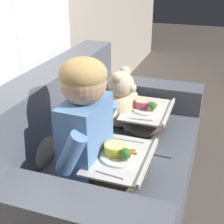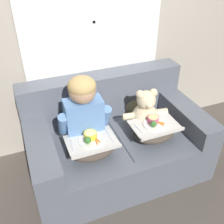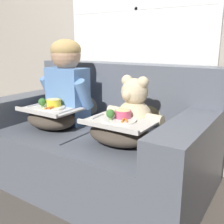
{
  "view_description": "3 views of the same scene",
  "coord_description": "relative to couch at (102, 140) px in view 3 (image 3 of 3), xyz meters",
  "views": [
    {
      "loc": [
        -1.58,
        -0.56,
        1.47
      ],
      "look_at": [
        0.13,
        0.03,
        0.61
      ],
      "focal_mm": 50.0,
      "sensor_mm": 36.0,
      "label": 1
    },
    {
      "loc": [
        -0.76,
        -1.78,
        2.0
      ],
      "look_at": [
        -0.04,
        0.02,
        0.69
      ],
      "focal_mm": 42.0,
      "sensor_mm": 36.0,
      "label": 2
    },
    {
      "loc": [
        1.12,
        -1.49,
        1.04
      ],
      "look_at": [
        0.14,
        -0.01,
        0.58
      ],
      "focal_mm": 42.0,
      "sensor_mm": 36.0,
      "label": 3
    }
  ],
  "objects": [
    {
      "name": "ground_plane",
      "position": [
        0.0,
        -0.07,
        -0.32
      ],
      "size": [
        14.0,
        14.0,
        0.0
      ],
      "primitive_type": "plane",
      "color": "#4C443D"
    },
    {
      "name": "couch",
      "position": [
        0.0,
        0.0,
        0.0
      ],
      "size": [
        1.64,
        0.99,
        0.89
      ],
      "color": "#565B66",
      "rests_on": "ground_plane"
    },
    {
      "name": "throw_pillow_behind_child",
      "position": [
        -0.3,
        0.25,
        0.26
      ],
      "size": [
        0.32,
        0.16,
        0.33
      ],
      "color": "#C1B293",
      "rests_on": "couch"
    },
    {
      "name": "lap_tray_teddy",
      "position": [
        0.3,
        -0.23,
        0.19
      ],
      "size": [
        0.42,
        0.31,
        0.23
      ],
      "color": "#473D33",
      "rests_on": "teddy_bear"
    },
    {
      "name": "teddy_bear",
      "position": [
        0.3,
        -0.05,
        0.28
      ],
      "size": [
        0.45,
        0.32,
        0.42
      ],
      "color": "beige",
      "rests_on": "couch"
    },
    {
      "name": "throw_pillow_behind_teddy",
      "position": [
        0.3,
        0.25,
        0.26
      ],
      "size": [
        0.3,
        0.15,
        0.32
      ],
      "color": "tan",
      "rests_on": "couch"
    },
    {
      "name": "child_figure",
      "position": [
        -0.3,
        -0.04,
        0.47
      ],
      "size": [
        0.47,
        0.23,
        0.65
      ],
      "color": "#5B84BC",
      "rests_on": "couch"
    },
    {
      "name": "lap_tray_child",
      "position": [
        -0.3,
        -0.23,
        0.19
      ],
      "size": [
        0.42,
        0.3,
        0.23
      ],
      "color": "#473D33",
      "rests_on": "child_figure"
    },
    {
      "name": "wall_back_with_window",
      "position": [
        0.0,
        0.56,
        0.98
      ],
      "size": [
        8.0,
        0.08,
        2.6
      ],
      "color": "#A89E8E",
      "rests_on": "ground_plane"
    }
  ]
}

